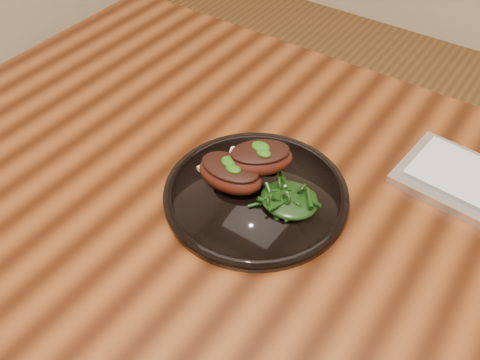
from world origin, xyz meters
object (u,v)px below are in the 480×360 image
at_px(plate, 256,194).
at_px(lamb_chop_front, 230,173).
at_px(greens_heap, 290,197).
at_px(desk, 366,284).

bearing_deg(plate, lamb_chop_front, -166.44).
distance_m(plate, lamb_chop_front, 0.05).
height_order(lamb_chop_front, greens_heap, lamb_chop_front).
distance_m(plate, greens_heap, 0.06).
xyz_separation_m(plate, greens_heap, (0.05, 0.00, 0.02)).
bearing_deg(desk, greens_heap, -175.80).
bearing_deg(greens_heap, lamb_chop_front, -171.20).
bearing_deg(desk, lamb_chop_front, -173.90).
height_order(plate, greens_heap, greens_heap).
bearing_deg(lamb_chop_front, plate, 13.56).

